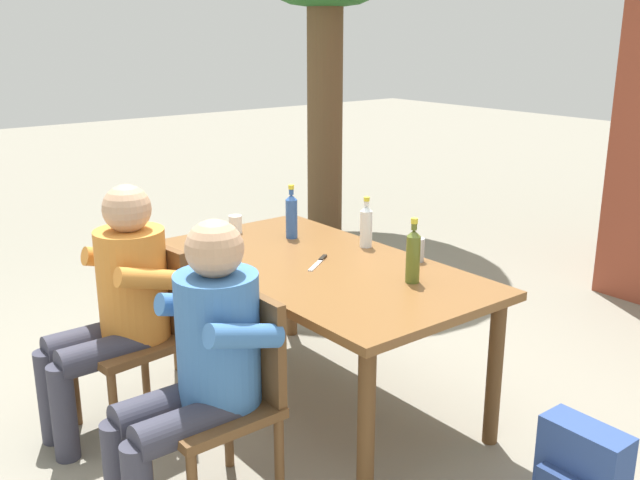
% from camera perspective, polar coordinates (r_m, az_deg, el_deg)
% --- Properties ---
extents(ground_plane, '(24.00, 24.00, 0.00)m').
position_cam_1_polar(ground_plane, '(3.79, 0.00, -12.69)').
color(ground_plane, gray).
extents(dining_table, '(1.72, 0.94, 0.75)m').
position_cam_1_polar(dining_table, '(3.51, 0.00, -3.22)').
color(dining_table, brown).
rests_on(dining_table, ground_plane).
extents(chair_near_left, '(0.48, 0.48, 0.87)m').
position_cam_1_polar(chair_near_left, '(3.53, -14.01, -6.65)').
color(chair_near_left, brown).
rests_on(chair_near_left, ground_plane).
extents(chair_near_right, '(0.44, 0.44, 0.87)m').
position_cam_1_polar(chair_near_right, '(2.89, -7.38, -11.63)').
color(chair_near_right, brown).
rests_on(chair_near_right, ground_plane).
extents(person_in_white_shirt, '(0.47, 0.61, 1.18)m').
position_cam_1_polar(person_in_white_shirt, '(3.42, -15.80, -4.52)').
color(person_in_white_shirt, orange).
rests_on(person_in_white_shirt, ground_plane).
extents(person_in_plaid_shirt, '(0.47, 0.61, 1.18)m').
position_cam_1_polar(person_in_plaid_shirt, '(2.77, -9.46, -9.18)').
color(person_in_plaid_shirt, '#3D70B2').
rests_on(person_in_plaid_shirt, ground_plane).
extents(bottle_blue, '(0.06, 0.06, 0.29)m').
position_cam_1_polar(bottle_blue, '(3.89, -2.28, 1.99)').
color(bottle_blue, '#2D56A3').
rests_on(bottle_blue, dining_table).
extents(bottle_olive, '(0.06, 0.06, 0.30)m').
position_cam_1_polar(bottle_olive, '(3.22, 7.41, -1.18)').
color(bottle_olive, '#566623').
rests_on(bottle_olive, dining_table).
extents(bottle_clear, '(0.06, 0.06, 0.27)m').
position_cam_1_polar(bottle_clear, '(3.73, 3.69, 1.16)').
color(bottle_clear, white).
rests_on(bottle_clear, dining_table).
extents(cup_white, '(0.07, 0.07, 0.10)m').
position_cam_1_polar(cup_white, '(4.03, -6.74, 1.25)').
color(cup_white, white).
rests_on(cup_white, dining_table).
extents(cup_steel, '(0.08, 0.08, 0.12)m').
position_cam_1_polar(cup_steel, '(3.54, 7.67, -0.77)').
color(cup_steel, '#B2B7BC').
rests_on(cup_steel, dining_table).
extents(table_knife, '(0.15, 0.21, 0.01)m').
position_cam_1_polar(table_knife, '(3.50, -0.08, -1.74)').
color(table_knife, silver).
rests_on(table_knife, dining_table).
extents(backpack_by_near_side, '(0.33, 0.21, 0.38)m').
position_cam_1_polar(backpack_by_near_side, '(3.10, 19.99, -17.01)').
color(backpack_by_near_side, '#2D4784').
rests_on(backpack_by_near_side, ground_plane).
extents(backpack_by_far_side, '(0.28, 0.25, 0.47)m').
position_cam_1_polar(backpack_by_far_side, '(4.89, -5.15, -2.94)').
color(backpack_by_far_side, black).
rests_on(backpack_by_far_side, ground_plane).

